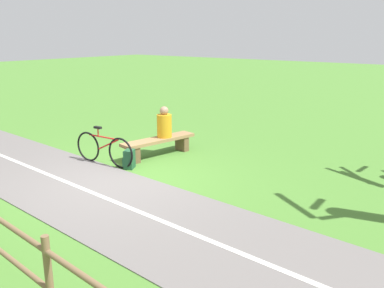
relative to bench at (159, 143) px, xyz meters
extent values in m
plane|color=#477A2D|center=(1.84, 0.61, -0.33)|extent=(80.00, 80.00, 0.00)
cube|color=#66605E|center=(2.89, 4.61, -0.32)|extent=(4.41, 36.08, 0.02)
cube|color=silver|center=(2.89, 4.61, -0.31)|extent=(1.73, 31.96, 0.00)
cube|color=#937047|center=(0.00, 0.00, 0.09)|extent=(2.10, 0.80, 0.08)
cube|color=brown|center=(-0.76, 0.14, -0.14)|extent=(0.23, 0.41, 0.38)
cube|color=brown|center=(0.76, -0.14, -0.14)|extent=(0.23, 0.41, 0.38)
cylinder|color=orange|center=(-0.19, 0.03, 0.42)|extent=(0.44, 0.44, 0.58)
sphere|color=#9E755B|center=(-0.19, 0.03, 0.81)|extent=(0.22, 0.22, 0.22)
torus|color=black|center=(1.29, 0.00, 0.04)|extent=(0.11, 0.73, 0.73)
torus|color=black|center=(1.39, -1.05, 0.04)|extent=(0.11, 0.73, 0.73)
cylinder|color=red|center=(1.34, -0.52, 0.35)|extent=(0.11, 0.89, 0.04)
cylinder|color=red|center=(1.33, -0.36, 0.19)|extent=(0.09, 0.65, 0.34)
cylinder|color=red|center=(1.35, -0.68, 0.45)|extent=(0.03, 0.03, 0.20)
cube|color=black|center=(1.35, -0.68, 0.56)|extent=(0.10, 0.21, 0.05)
cube|color=#1E4C2D|center=(1.16, 0.15, -0.11)|extent=(0.35, 0.31, 0.43)
cube|color=#245B37|center=(1.22, 0.04, -0.18)|extent=(0.20, 0.13, 0.20)
cylinder|color=brown|center=(5.39, 3.44, 0.22)|extent=(0.08, 0.08, 1.10)
cylinder|color=brown|center=(5.33, 2.62, 0.61)|extent=(0.89, 11.62, 0.06)
cylinder|color=brown|center=(5.33, 2.62, 0.17)|extent=(0.89, 11.62, 0.06)
camera|label=1|loc=(7.33, 6.77, 2.67)|focal=37.99mm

